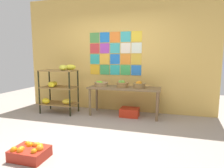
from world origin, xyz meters
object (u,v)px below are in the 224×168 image
Objects in this scene: fruit_basket_back_right at (139,85)px; display_table at (124,91)px; banana_shelf_unit at (59,86)px; fruit_basket_left at (101,84)px; fruit_basket_back_left at (122,84)px; produce_crate_under_table at (130,112)px; orange_crate_foreground at (30,152)px.

display_table is at bearing 177.36° from fruit_basket_back_right.
display_table is at bearing 7.93° from banana_shelf_unit.
banana_shelf_unit is 3.53× the size of fruit_basket_left.
fruit_basket_back_left reaches higher than produce_crate_under_table.
fruit_basket_left is 2.39m from orange_crate_foreground.
banana_shelf_unit is 1.95m from fruit_basket_back_right.
orange_crate_foreground is at bearing -95.36° from fruit_basket_left.
display_table is 0.59m from fruit_basket_left.
orange_crate_foreground is (-0.21, -2.29, -0.65)m from fruit_basket_left.
fruit_basket_back_left is (-0.04, -0.00, 0.16)m from display_table.
produce_crate_under_table is (0.18, -0.03, -0.65)m from fruit_basket_back_left.
fruit_basket_left is 0.96m from produce_crate_under_table.
orange_crate_foreground is (-0.75, -2.27, -0.66)m from fruit_basket_back_left.
display_table is 0.39m from fruit_basket_back_right.
fruit_basket_back_left is (1.55, 0.22, 0.07)m from banana_shelf_unit.
fruit_basket_left is at bearing 84.64° from orange_crate_foreground.
display_table is (1.59, 0.22, -0.09)m from banana_shelf_unit.
fruit_basket_back_left reaches higher than display_table.
produce_crate_under_table is (-0.21, -0.02, -0.66)m from fruit_basket_back_right.
banana_shelf_unit is at bearing -166.95° from fruit_basket_left.
display_table reaches higher than produce_crate_under_table.
produce_crate_under_table is 0.91× the size of orange_crate_foreground.
banana_shelf_unit reaches higher than fruit_basket_back_right.
banana_shelf_unit is 1.60m from display_table.
fruit_basket_back_left is 0.68m from produce_crate_under_table.
fruit_basket_back_right reaches higher than fruit_basket_back_left.
fruit_basket_back_left is 0.65× the size of orange_crate_foreground.
display_table is at bearing -1.40° from fruit_basket_left.
fruit_basket_back_left reaches higher than orange_crate_foreground.
fruit_basket_left is 0.79× the size of produce_crate_under_table.
banana_shelf_unit is 2.55× the size of orange_crate_foreground.
fruit_basket_left is at bearing 178.24° from fruit_basket_back_left.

